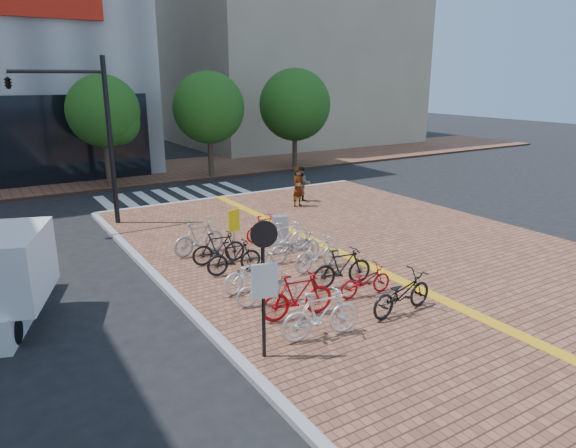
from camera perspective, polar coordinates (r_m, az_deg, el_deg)
ground at (r=15.06m, az=4.36°, el=-7.20°), size 120.00×120.00×0.00m
sidewalk at (r=14.06m, az=27.18°, el=-10.46°), size 14.00×34.00×0.15m
tactile_strip at (r=13.24m, az=24.90°, el=-11.41°), size 0.40×34.00×0.01m
kerb_west at (r=9.47m, az=2.36°, el=-22.12°), size 0.25×34.00×0.15m
kerb_north at (r=26.37m, az=-5.71°, el=3.12°), size 14.00×0.25×0.15m
far_sidewalk at (r=33.69m, az=-17.17°, el=5.30°), size 70.00×8.00×0.15m
building_beige at (r=50.58m, az=-0.44°, el=19.50°), size 20.00×18.00×18.00m
crosswalk at (r=27.26m, az=-12.30°, el=3.10°), size 7.50×4.00×0.01m
street_trees at (r=31.57m, az=-6.99°, el=12.59°), size 16.20×4.60×6.35m
bike_0 at (r=11.85m, az=3.66°, el=-9.98°), size 2.00×0.85×1.17m
bike_1 at (r=12.77m, az=1.05°, el=-7.98°), size 1.98×0.78×1.16m
bike_2 at (r=13.55m, az=-2.32°, el=-7.14°), size 1.78×0.88×0.89m
bike_3 at (r=14.51m, az=-4.12°, el=-5.32°), size 2.02×1.05×1.01m
bike_4 at (r=15.66m, az=-6.01°, el=-3.66°), size 1.78×0.63×1.05m
bike_5 at (r=16.54m, az=-7.71°, el=-2.63°), size 1.79×0.70×1.05m
bike_6 at (r=17.51m, az=-9.86°, el=-1.52°), size 1.95×0.79×1.14m
bike_7 at (r=13.35m, az=12.54°, el=-7.53°), size 2.05×0.85×1.05m
bike_8 at (r=14.23m, az=8.59°, el=-6.23°), size 1.66×0.67×0.86m
bike_9 at (r=14.69m, az=6.03°, el=-4.82°), size 1.94×0.78×1.14m
bike_10 at (r=15.86m, az=3.36°, el=-3.29°), size 1.83×0.67×1.08m
bike_11 at (r=16.64m, az=0.81°, el=-2.53°), size 1.86×0.72×0.96m
bike_12 at (r=17.47m, az=-0.25°, el=-1.42°), size 1.82×0.64×1.07m
bike_13 at (r=18.73m, az=-2.62°, el=-0.40°), size 1.66×0.67×0.97m
pedestrian_a at (r=23.64m, az=1.13°, el=4.07°), size 0.74×0.59×1.77m
pedestrian_b at (r=24.60m, az=1.56°, el=4.45°), size 1.02×0.93×1.68m
utility_box at (r=17.97m, az=-0.89°, el=-0.83°), size 0.60×0.49×1.13m
yellow_sign at (r=16.75m, az=-6.01°, el=-0.09°), size 0.45×0.16×1.66m
notice_sign at (r=10.52m, az=-2.69°, el=-5.50°), size 0.55×0.21×3.04m
traffic_light_pole at (r=21.27m, az=-23.49°, el=11.39°), size 3.53×1.36×6.57m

